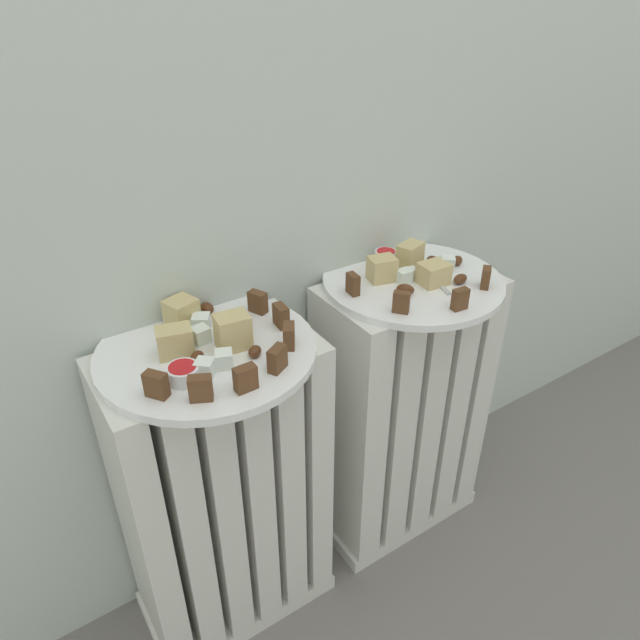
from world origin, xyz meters
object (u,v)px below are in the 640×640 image
(radiator_left, at_px, (225,494))
(fork, at_px, (433,278))
(jam_bowl_left, at_px, (183,373))
(plate_right, at_px, (412,281))
(radiator_right, at_px, (400,412))
(plate_left, at_px, (207,350))
(jam_bowl_right, at_px, (386,256))

(radiator_left, xyz_separation_m, fork, (0.41, -0.02, 0.30))
(jam_bowl_left, bearing_deg, plate_right, 7.25)
(plate_right, bearing_deg, radiator_right, 33.69)
(radiator_left, distance_m, plate_left, 0.29)
(plate_right, height_order, fork, fork)
(radiator_right, height_order, fork, fork)
(jam_bowl_right, bearing_deg, fork, -72.75)
(plate_left, xyz_separation_m, jam_bowl_right, (0.38, 0.07, 0.02))
(radiator_left, distance_m, jam_bowl_left, 0.32)
(radiator_left, xyz_separation_m, jam_bowl_left, (-0.06, -0.06, 0.31))
(plate_right, xyz_separation_m, jam_bowl_left, (-0.44, -0.06, 0.02))
(radiator_left, relative_size, radiator_right, 1.00)
(fork, bearing_deg, radiator_left, 177.21)
(jam_bowl_left, distance_m, fork, 0.47)
(radiator_left, distance_m, fork, 0.51)
(jam_bowl_left, xyz_separation_m, jam_bowl_right, (0.43, 0.13, 0.00))
(fork, bearing_deg, plate_right, 144.54)
(plate_right, bearing_deg, jam_bowl_left, -172.75)
(plate_left, height_order, fork, fork)
(jam_bowl_right, bearing_deg, jam_bowl_left, -163.48)
(radiator_left, height_order, radiator_right, same)
(radiator_right, height_order, plate_left, plate_left)
(radiator_right, bearing_deg, fork, -35.46)
(radiator_right, height_order, plate_right, plate_right)
(radiator_left, bearing_deg, jam_bowl_left, -134.95)
(plate_right, relative_size, jam_bowl_right, 7.69)
(jam_bowl_left, relative_size, fork, 0.41)
(jam_bowl_left, bearing_deg, radiator_right, 7.25)
(plate_right, distance_m, jam_bowl_left, 0.44)
(radiator_right, relative_size, plate_left, 1.82)
(radiator_right, height_order, jam_bowl_left, jam_bowl_left)
(jam_bowl_left, relative_size, jam_bowl_right, 1.07)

